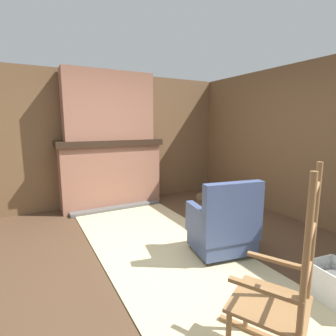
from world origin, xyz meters
name	(u,v)px	position (x,y,z in m)	size (l,w,h in m)	color
ground_plane	(167,255)	(0.00, 0.00, 0.00)	(14.00, 14.00, 0.00)	#4C3523
wood_panel_wall_left	(106,140)	(-2.50, 0.00, 1.27)	(0.06, 5.54, 2.53)	brown
wood_panel_wall_back	(308,143)	(0.03, 2.50, 1.27)	(5.54, 0.09, 2.53)	brown
fireplace_hearth	(111,174)	(-2.24, 0.00, 0.64)	(0.64, 1.95, 1.28)	#93604C
chimney_breast	(109,106)	(-2.26, 0.00, 1.90)	(0.38, 1.63, 1.23)	#93604C
area_rug	(165,249)	(-0.15, 0.05, 0.01)	(3.96, 1.61, 0.01)	#C6B789
armchair	(224,227)	(0.30, 0.60, 0.35)	(0.70, 0.81, 0.94)	#3D4C75
rocking_chair	(277,306)	(1.62, -0.09, 0.44)	(0.90, 0.74, 1.35)	olive
firewood_stack	(213,201)	(-1.17, 1.61, 0.15)	(0.54, 0.49, 0.29)	brown
oil_lamp_vase	(93,134)	(-2.30, -0.30, 1.39)	(0.09, 0.09, 0.32)	#B24C42
storage_case	(144,135)	(-2.30, 0.72, 1.34)	(0.15, 0.26, 0.13)	black
decorative_plate_on_mantel	(103,134)	(-2.32, -0.10, 1.39)	(0.06, 0.23, 0.23)	#336093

